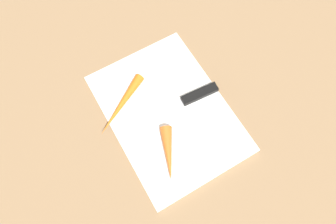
{
  "coord_description": "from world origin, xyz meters",
  "views": [
    {
      "loc": [
        -0.23,
        0.13,
        0.67
      ],
      "look_at": [
        0.0,
        0.0,
        0.01
      ],
      "focal_mm": 32.95,
      "sensor_mm": 36.0,
      "label": 1
    }
  ],
  "objects_px": {
    "cutting_board": "(168,113)",
    "carrot_short": "(168,154)",
    "knife": "(194,96)",
    "carrot_long": "(121,105)"
  },
  "relations": [
    {
      "from": "cutting_board",
      "to": "carrot_long",
      "type": "distance_m",
      "value": 0.11
    },
    {
      "from": "carrot_short",
      "to": "carrot_long",
      "type": "height_order",
      "value": "carrot_short"
    },
    {
      "from": "knife",
      "to": "carrot_long",
      "type": "height_order",
      "value": "carrot_long"
    },
    {
      "from": "carrot_long",
      "to": "carrot_short",
      "type": "bearing_deg",
      "value": 72.23
    },
    {
      "from": "knife",
      "to": "carrot_long",
      "type": "distance_m",
      "value": 0.17
    },
    {
      "from": "carrot_long",
      "to": "knife",
      "type": "bearing_deg",
      "value": 127.56
    },
    {
      "from": "cutting_board",
      "to": "carrot_short",
      "type": "relative_size",
      "value": 3.01
    },
    {
      "from": "knife",
      "to": "carrot_short",
      "type": "relative_size",
      "value": 1.68
    },
    {
      "from": "cutting_board",
      "to": "carrot_short",
      "type": "height_order",
      "value": "carrot_short"
    },
    {
      "from": "knife",
      "to": "carrot_short",
      "type": "bearing_deg",
      "value": 40.81
    }
  ]
}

